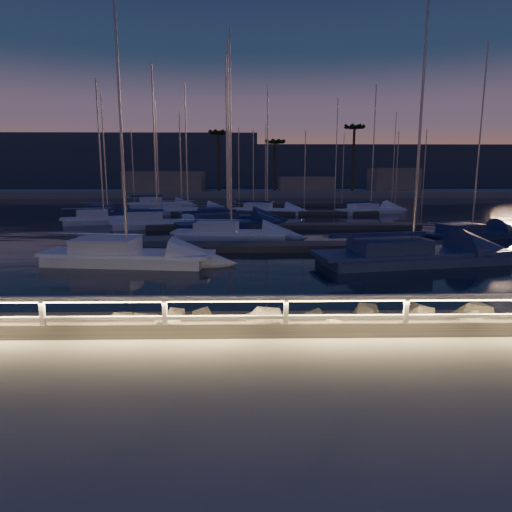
% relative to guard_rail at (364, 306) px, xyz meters
% --- Properties ---
extents(ground, '(400.00, 400.00, 0.00)m').
position_rel_guard_rail_xyz_m(ground, '(0.07, 0.00, -0.77)').
color(ground, gray).
rests_on(ground, ground).
extents(harbor_water, '(400.00, 440.00, 0.60)m').
position_rel_guard_rail_xyz_m(harbor_water, '(0.07, 31.22, -1.74)').
color(harbor_water, black).
rests_on(harbor_water, ground).
extents(guard_rail, '(44.11, 0.12, 1.06)m').
position_rel_guard_rail_xyz_m(guard_rail, '(0.00, 0.00, 0.00)').
color(guard_rail, silver).
rests_on(guard_rail, ground).
extents(floating_docks, '(22.00, 36.00, 0.40)m').
position_rel_guard_rail_xyz_m(floating_docks, '(0.07, 32.50, -1.17)').
color(floating_docks, '#524C44').
rests_on(floating_docks, ground).
extents(far_shore, '(160.00, 14.00, 5.20)m').
position_rel_guard_rail_xyz_m(far_shore, '(-0.06, 74.05, -0.48)').
color(far_shore, gray).
rests_on(far_shore, ground).
extents(palm_left, '(3.00, 3.00, 11.20)m').
position_rel_guard_rail_xyz_m(palm_left, '(-7.93, 72.00, 9.36)').
color(palm_left, brown).
rests_on(palm_left, ground).
extents(palm_center, '(3.00, 3.00, 9.70)m').
position_rel_guard_rail_xyz_m(palm_center, '(2.07, 73.00, 8.01)').
color(palm_center, brown).
rests_on(palm_center, ground).
extents(palm_right, '(3.00, 3.00, 12.20)m').
position_rel_guard_rail_xyz_m(palm_right, '(16.07, 72.00, 10.26)').
color(palm_right, brown).
rests_on(palm_right, ground).
extents(distant_hills, '(230.00, 37.50, 18.00)m').
position_rel_guard_rail_xyz_m(distant_hills, '(-22.06, 133.69, 3.96)').
color(distant_hills, '#344051').
rests_on(distant_hills, ground).
extents(sailboat_a, '(7.86, 3.77, 12.99)m').
position_rel_guard_rail_xyz_m(sailboat_a, '(-10.51, 26.80, -0.92)').
color(sailboat_a, white).
rests_on(sailboat_a, ground).
extents(sailboat_b, '(8.87, 3.63, 14.69)m').
position_rel_guard_rail_xyz_m(sailboat_b, '(-9.21, 12.03, -0.90)').
color(sailboat_b, white).
rests_on(sailboat_b, ground).
extents(sailboat_c, '(8.30, 3.31, 13.71)m').
position_rel_guard_rail_xyz_m(sailboat_c, '(-4.21, 20.44, -0.95)').
color(sailboat_c, white).
rests_on(sailboat_c, ground).
extents(sailboat_d, '(10.48, 4.89, 17.10)m').
position_rel_guard_rail_xyz_m(sailboat_d, '(5.29, 11.95, -0.90)').
color(sailboat_d, navy).
rests_on(sailboat_d, ground).
extents(sailboat_e, '(7.55, 4.12, 12.46)m').
position_rel_guard_rail_xyz_m(sailboat_e, '(-15.86, 29.87, -0.93)').
color(sailboat_e, white).
rests_on(sailboat_e, ground).
extents(sailboat_f, '(8.75, 5.43, 14.49)m').
position_rel_guard_rail_xyz_m(sailboat_f, '(-4.55, 25.68, -0.91)').
color(sailboat_f, navy).
rests_on(sailboat_f, ground).
extents(sailboat_h, '(8.03, 4.43, 13.10)m').
position_rel_guard_rail_xyz_m(sailboat_h, '(12.66, 20.55, -0.98)').
color(sailboat_h, navy).
rests_on(sailboat_h, ground).
extents(sailboat_i, '(7.30, 4.45, 12.14)m').
position_rel_guard_rail_xyz_m(sailboat_i, '(-17.37, 36.23, -0.94)').
color(sailboat_i, navy).
rests_on(sailboat_i, ground).
extents(sailboat_j, '(8.69, 2.79, 14.70)m').
position_rel_guard_rail_xyz_m(sailboat_j, '(-4.95, 31.07, -0.90)').
color(sailboat_j, navy).
rests_on(sailboat_j, ground).
extents(sailboat_k, '(8.22, 4.51, 13.45)m').
position_rel_guard_rail_xyz_m(sailboat_k, '(-0.92, 39.25, -0.95)').
color(sailboat_k, white).
rests_on(sailboat_k, ground).
extents(sailboat_l, '(8.30, 5.15, 13.64)m').
position_rel_guard_rail_xyz_m(sailboat_l, '(10.55, 39.30, -0.97)').
color(sailboat_l, white).
rests_on(sailboat_l, ground).
extents(sailboat_m, '(8.01, 3.69, 13.26)m').
position_rel_guard_rail_xyz_m(sailboat_m, '(-14.42, 47.99, -0.91)').
color(sailboat_m, white).
rests_on(sailboat_m, ground).
extents(sailboat_n, '(8.54, 4.22, 14.02)m').
position_rel_guard_rail_xyz_m(sailboat_n, '(-9.61, 39.19, -0.92)').
color(sailboat_n, white).
rests_on(sailboat_n, ground).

